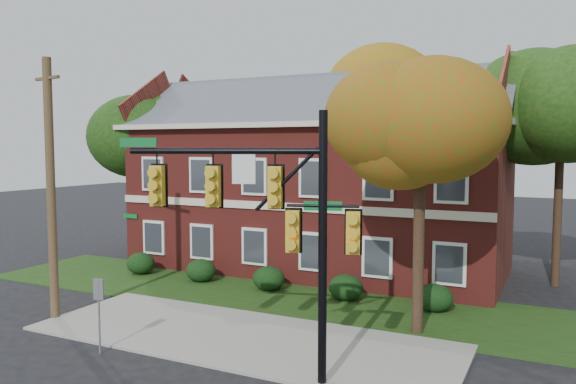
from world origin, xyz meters
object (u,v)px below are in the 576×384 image
at_px(hedge_far_right, 434,298).
at_px(tree_right_rear, 570,100).
at_px(hedge_center, 269,278).
at_px(hedge_right, 346,287).
at_px(tree_left_rear, 150,137).
at_px(traffic_signal, 273,217).
at_px(apartment_building, 317,170).
at_px(sign_post, 99,303).
at_px(hedge_left, 201,271).
at_px(tree_far_rear, 388,103).
at_px(tree_near_right, 427,130).
at_px(utility_pole, 51,188).
at_px(hedge_far_left, 141,263).

distance_m(hedge_far_right, tree_right_rear, 10.66).
height_order(hedge_center, hedge_right, same).
xyz_separation_m(tree_left_rear, traffic_signal, (14.33, -12.51, -2.31)).
relative_size(tree_right_rear, traffic_signal, 1.51).
relative_size(hedge_center, traffic_signal, 0.20).
height_order(apartment_building, tree_right_rear, tree_right_rear).
xyz_separation_m(hedge_right, sign_post, (-4.54, -8.70, 1.01)).
xyz_separation_m(hedge_left, tree_far_rear, (4.84, 13.09, 8.32)).
bearing_deg(tree_near_right, tree_far_rear, 110.27).
relative_size(hedge_center, tree_left_rear, 0.16).
xyz_separation_m(apartment_building, tree_far_rear, (1.34, 7.84, 3.86)).
distance_m(hedge_right, hedge_far_right, 3.50).
bearing_deg(hedge_center, tree_near_right, -21.42).
xyz_separation_m(tree_far_rear, sign_post, (-2.38, -21.79, -7.30)).
relative_size(hedge_left, traffic_signal, 0.20).
xyz_separation_m(tree_right_rear, utility_pole, (-16.31, -12.97, -3.44)).
bearing_deg(utility_pole, sign_post, -13.76).
distance_m(hedge_right, tree_left_rear, 15.17).
bearing_deg(hedge_far_right, hedge_right, 180.00).
xyz_separation_m(hedge_center, tree_far_rear, (1.34, 13.09, 8.32)).
xyz_separation_m(hedge_center, hedge_far_right, (7.00, 0.00, 0.00)).
bearing_deg(tree_far_rear, hedge_far_left, -122.50).
bearing_deg(hedge_far_left, hedge_far_right, 0.00).
distance_m(hedge_far_left, tree_left_rear, 7.90).
height_order(hedge_far_left, utility_pole, utility_pole).
bearing_deg(apartment_building, hedge_center, -90.00).
bearing_deg(tree_left_rear, hedge_right, -17.37).
xyz_separation_m(hedge_far_left, tree_right_rear, (18.31, 6.11, 7.60)).
height_order(hedge_far_left, tree_far_rear, tree_far_rear).
height_order(hedge_far_right, sign_post, sign_post).
bearing_deg(tree_far_rear, utility_pole, -107.63).
xyz_separation_m(hedge_right, utility_pole, (-8.50, -6.86, 4.16)).
bearing_deg(tree_right_rear, hedge_far_right, -125.23).
bearing_deg(hedge_center, tree_left_rear, 156.96).
height_order(hedge_left, hedge_right, same).
bearing_deg(apartment_building, sign_post, -94.25).
bearing_deg(tree_right_rear, apartment_building, -175.67).
distance_m(hedge_center, traffic_signal, 10.29).
relative_size(apartment_building, tree_right_rear, 1.77).
xyz_separation_m(hedge_far_left, tree_left_rear, (-2.73, 4.14, 6.16)).
bearing_deg(tree_left_rear, hedge_far_left, -56.58).
xyz_separation_m(hedge_left, tree_left_rear, (-6.23, 4.14, 6.16)).
xyz_separation_m(hedge_left, hedge_right, (7.00, 0.00, 0.00)).
bearing_deg(sign_post, utility_pole, 144.32).
bearing_deg(hedge_far_right, sign_post, -132.73).
relative_size(tree_left_rear, utility_pole, 0.96).
bearing_deg(tree_far_rear, traffic_signal, -81.36).
distance_m(hedge_far_right, sign_post, 11.89).
distance_m(hedge_right, tree_near_right, 7.72).
bearing_deg(hedge_far_right, tree_right_rear, 54.77).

